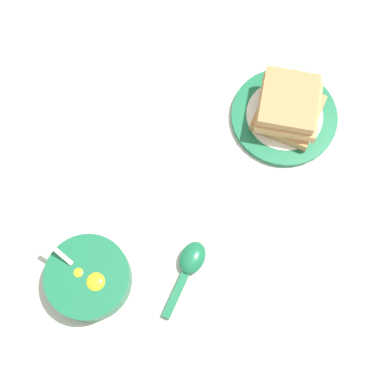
% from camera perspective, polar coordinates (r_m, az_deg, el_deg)
% --- Properties ---
extents(ground_plane, '(3.00, 3.00, 0.00)m').
position_cam_1_polar(ground_plane, '(0.91, 0.02, -0.86)').
color(ground_plane, beige).
extents(egg_bowl, '(0.13, 0.14, 0.07)m').
position_cam_1_polar(egg_bowl, '(0.87, -10.97, -8.99)').
color(egg_bowl, '#196B42').
rests_on(egg_bowl, ground_plane).
extents(toast_plate, '(0.19, 0.19, 0.01)m').
position_cam_1_polar(toast_plate, '(0.98, 9.80, 7.94)').
color(toast_plate, '#196B42').
rests_on(toast_plate, ground_plane).
extents(toast_sandwich, '(0.15, 0.15, 0.06)m').
position_cam_1_polar(toast_sandwich, '(0.94, 10.27, 8.89)').
color(toast_sandwich, tan).
rests_on(toast_sandwich, toast_plate).
extents(soup_spoon, '(0.12, 0.10, 0.03)m').
position_cam_1_polar(soup_spoon, '(0.87, -0.25, -7.69)').
color(soup_spoon, '#196B42').
rests_on(soup_spoon, ground_plane).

